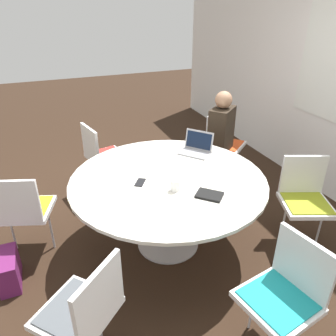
{
  "coord_description": "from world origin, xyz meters",
  "views": [
    {
      "loc": [
        2.36,
        -0.94,
        2.17
      ],
      "look_at": [
        0.0,
        0.0,
        0.84
      ],
      "focal_mm": 35.0,
      "sensor_mm": 36.0,
      "label": 1
    }
  ],
  "objects": [
    {
      "name": "chair_5",
      "position": [
        0.41,
        1.23,
        0.52
      ],
      "size": [
        0.55,
        0.56,
        0.87
      ],
      "rotation": [
        0.0,
        0.0,
        10.62
      ],
      "color": "white",
      "rests_on": "ground_plane"
    },
    {
      "name": "laptop",
      "position": [
        -0.39,
        0.48,
        0.8
      ],
      "size": [
        0.38,
        0.37,
        0.21
      ],
      "rotation": [
        0.0,
        0.0,
        0.69
      ],
      "color": "#99999E",
      "rests_on": "conference_table"
    },
    {
      "name": "handbag",
      "position": [
        -0.03,
        -1.43,
        0.14
      ],
      "size": [
        0.36,
        0.16,
        0.28
      ],
      "color": "#661E56",
      "rests_on": "ground_plane"
    },
    {
      "name": "coffee_cup",
      "position": [
        0.22,
        -0.02,
        0.79
      ],
      "size": [
        0.08,
        0.08,
        0.1
      ],
      "color": "white",
      "rests_on": "conference_table"
    },
    {
      "name": "conference_table",
      "position": [
        0.0,
        0.0,
        0.63
      ],
      "size": [
        1.75,
        1.75,
        0.74
      ],
      "color": "#B7B7BC",
      "rests_on": "ground_plane"
    },
    {
      "name": "chair_2",
      "position": [
        -0.35,
        -1.25,
        0.52
      ],
      "size": [
        0.54,
        0.55,
        0.87
      ],
      "rotation": [
        0.0,
        0.0,
        7.53
      ],
      "color": "white",
      "rests_on": "ground_plane"
    },
    {
      "name": "chair_4",
      "position": [
        1.26,
        0.31,
        0.52
      ],
      "size": [
        0.51,
        0.49,
        0.87
      ],
      "rotation": [
        0.0,
        0.0,
        9.61
      ],
      "color": "white",
      "rests_on": "ground_plane"
    },
    {
      "name": "person_0",
      "position": [
        -0.85,
        1.05,
        0.71
      ],
      "size": [
        0.4,
        0.42,
        1.22
      ],
      "rotation": [
        0.0,
        0.0,
        5.4
      ],
      "color": "#2D2319",
      "rests_on": "ground_plane"
    },
    {
      "name": "chair_1",
      "position": [
        -1.24,
        -0.36,
        0.52
      ],
      "size": [
        0.52,
        0.51,
        0.87
      ],
      "rotation": [
        0.0,
        0.0,
        6.51
      ],
      "color": "white",
      "rests_on": "ground_plane"
    },
    {
      "name": "chair_0",
      "position": [
        -1.07,
        1.18,
        0.52
      ],
      "size": [
        0.6,
        0.61,
        0.87
      ],
      "rotation": [
        0.0,
        0.0,
        5.4
      ],
      "color": "white",
      "rests_on": "ground_plane"
    },
    {
      "name": "ground_plane",
      "position": [
        0.0,
        0.0,
        0.0
      ],
      "size": [
        16.0,
        16.0,
        0.0
      ],
      "primitive_type": "plane",
      "color": "black"
    },
    {
      "name": "cell_phone",
      "position": [
        -0.01,
        -0.26,
        0.75
      ],
      "size": [
        0.16,
        0.14,
        0.01
      ],
      "color": "black",
      "rests_on": "conference_table"
    },
    {
      "name": "chair_3",
      "position": [
        0.92,
        -0.91,
        0.52
      ],
      "size": [
        0.61,
        0.61,
        0.87
      ],
      "rotation": [
        0.0,
        0.0,
        8.59
      ],
      "color": "white",
      "rests_on": "ground_plane"
    },
    {
      "name": "spiral_notebook",
      "position": [
        0.4,
        0.2,
        0.75
      ],
      "size": [
        0.25,
        0.26,
        0.02
      ],
      "color": "black",
      "rests_on": "conference_table"
    }
  ]
}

